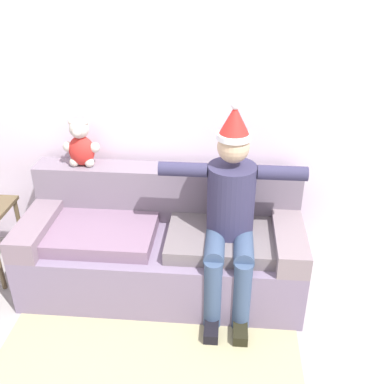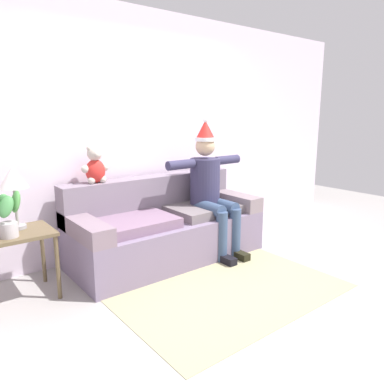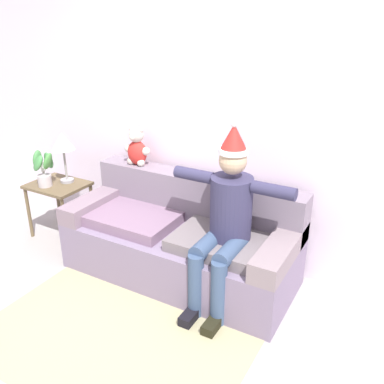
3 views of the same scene
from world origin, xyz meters
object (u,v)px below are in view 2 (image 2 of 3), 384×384
Objects in this scene: person_seated at (210,185)px; teddy_bear at (95,166)px; couch at (165,227)px; table_lamp at (13,180)px; potted_plant at (7,213)px; side_table at (16,243)px.

teddy_bear is at bearing 159.76° from person_seated.
person_seated is at bearing -20.24° from teddy_bear.
couch is 3.88× the size of table_lamp.
couch is 1.65m from potted_plant.
couch is 5.46× the size of teddy_bear.
table_lamp is at bearing -167.42° from teddy_bear.
table_lamp is at bearing 62.95° from side_table.
side_table is (-2.02, 0.15, -0.27)m from person_seated.
side_table is 0.52m from table_lamp.
person_seated reaches higher than teddy_bear.
teddy_bear is at bearing 158.36° from couch.
potted_plant is (-0.92, -0.37, -0.25)m from teddy_bear.
potted_plant is (-1.58, -0.11, 0.45)m from couch.
teddy_bear is (-1.16, 0.43, 0.27)m from person_seated.
person_seated is 2.04m from side_table.
couch is 1.52m from side_table.
person_seated is 1.27m from teddy_bear.
teddy_bear reaches higher than couch.
table_lamp is at bearing 59.61° from potted_plant.
person_seated is at bearing -1.61° from potted_plant.
side_table is at bearing -117.05° from table_lamp.
potted_plant is at bearing -120.39° from table_lamp.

